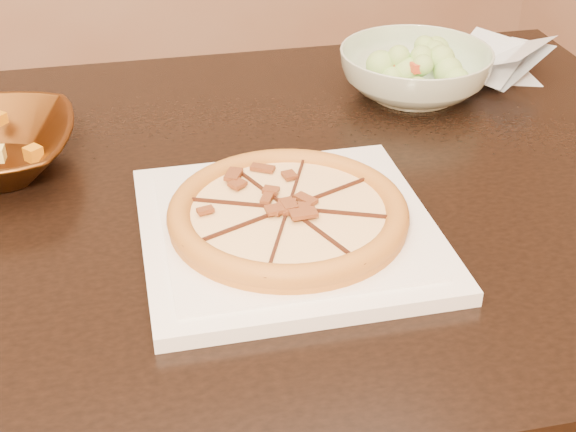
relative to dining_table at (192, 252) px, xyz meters
name	(u,v)px	position (x,y,z in m)	size (l,w,h in m)	color
dining_table	(192,252)	(0.00, 0.00, 0.00)	(1.54, 1.09, 0.75)	black
plate	(288,230)	(0.09, -0.14, 0.11)	(0.37, 0.37, 0.02)	white
pizza	(288,213)	(0.09, -0.14, 0.13)	(0.28, 0.28, 0.03)	#BD7F30
salad_bowl	(415,73)	(0.41, 0.18, 0.13)	(0.24, 0.24, 0.07)	silver
salad	(418,39)	(0.41, 0.18, 0.19)	(0.12, 0.12, 0.04)	#B4DB7C
cling_film	(502,66)	(0.57, 0.18, 0.12)	(0.16, 0.13, 0.05)	white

